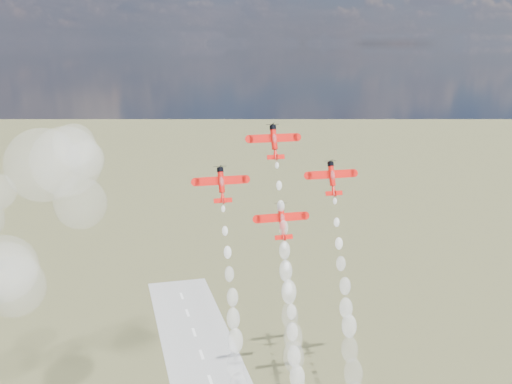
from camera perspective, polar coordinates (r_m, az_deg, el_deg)
The scene contains 8 objects.
plane_lead at distance 160.18m, azimuth 1.74°, elevation 4.87°, with size 13.37×6.10×9.12m.
plane_left at distance 154.76m, azimuth -3.31°, elevation 0.78°, with size 13.37×6.10×9.12m.
plane_right at distance 163.29m, azimuth 7.25°, elevation 1.39°, with size 13.37×6.10×9.12m.
plane_slot at distance 157.23m, azimuth 2.49°, elevation -2.75°, with size 13.37×6.10×9.12m.
smoke_trail_lead at distance 157.39m, azimuth 3.30°, elevation -11.81°, with size 5.18×21.18×49.47m.
smoke_trail_left at distance 155.38m, azimuth -1.74°, elevation -16.42°, with size 5.72×21.82×50.29m.
smoke_trail_right at distance 163.56m, azimuth 9.04°, elevation -14.98°, with size 5.18×22.27×50.72m.
drifted_smoke_cloud at distance 183.43m, azimuth -23.06°, elevation -1.52°, with size 66.66×37.87×59.19m.
Camera 1 is at (-33.84, -147.86, 122.47)m, focal length 42.00 mm.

